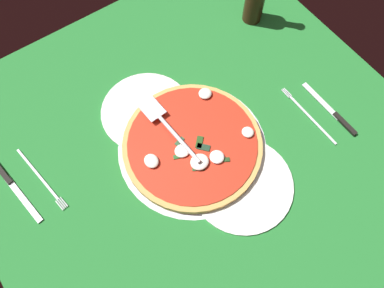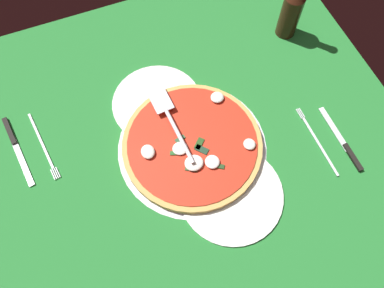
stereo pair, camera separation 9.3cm
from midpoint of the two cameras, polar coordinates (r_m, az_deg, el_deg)
The scene contains 8 objects.
ground_plane at distance 95.44cm, azimuth -2.02°, elevation -0.49°, with size 107.14×107.14×0.80cm, color #216E2B.
pizza_pan at distance 94.43cm, azimuth -2.81°, elevation -0.67°, with size 37.28×37.28×0.90cm, color silver.
dinner_plate_left at distance 100.30cm, azimuth -9.58°, elevation 4.64°, with size 23.62×23.62×1.00cm, color white.
dinner_plate_right at distance 90.87cm, azimuth 4.67°, elevation -6.43°, with size 24.60×24.60×1.00cm, color white.
pizza at distance 93.05cm, azimuth -2.81°, elevation -0.32°, with size 34.68×34.68×3.36cm.
pizza_server at distance 92.97cm, azimuth -6.77°, elevation 2.61°, with size 23.87×5.26×1.00cm.
place_setting_near at distance 101.23cm, azimuth -26.23°, elevation -5.49°, with size 22.05×15.86×1.40cm.
place_setting_far at distance 102.77cm, azimuth 16.53°, elevation 3.99°, with size 21.48×12.97×1.40cm.
Camera 1 is at (32.20, -24.29, 86.30)cm, focal length 35.26 mm.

